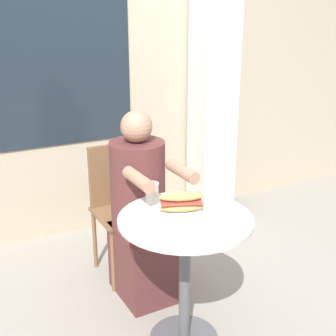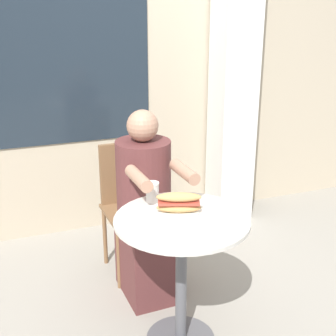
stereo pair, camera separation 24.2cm
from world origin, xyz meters
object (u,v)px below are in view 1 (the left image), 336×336
object	(u,v)px
seated_diner	(141,219)
sandwich_on_plate	(181,204)
cafe_table	(185,253)
diner_chair	(120,197)
drink_cup	(152,193)

from	to	relation	value
seated_diner	sandwich_on_plate	bearing A→B (deg)	91.25
cafe_table	diner_chair	bearing A→B (deg)	91.55
cafe_table	sandwich_on_plate	world-z (taller)	sandwich_on_plate
seated_diner	sandwich_on_plate	size ratio (longest dim) A/B	4.95
cafe_table	drink_cup	bearing A→B (deg)	106.49
diner_chair	drink_cup	bearing A→B (deg)	83.68
diner_chair	sandwich_on_plate	size ratio (longest dim) A/B	3.67
diner_chair	sandwich_on_plate	xyz separation A→B (m)	(0.03, -0.81, 0.27)
sandwich_on_plate	drink_cup	size ratio (longest dim) A/B	2.12
diner_chair	seated_diner	size ratio (longest dim) A/B	0.74
seated_diner	drink_cup	bearing A→B (deg)	77.49
cafe_table	seated_diner	xyz separation A→B (m)	(-0.02, 0.52, -0.03)
cafe_table	drink_cup	distance (m)	0.36
seated_diner	drink_cup	distance (m)	0.40
diner_chair	sandwich_on_plate	world-z (taller)	diner_chair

